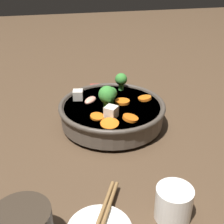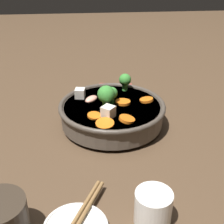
# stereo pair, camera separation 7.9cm
# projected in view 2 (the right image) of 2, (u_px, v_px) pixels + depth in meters

# --- Properties ---
(ground_plane) EXTENTS (3.00, 3.00, 0.00)m
(ground_plane) POSITION_uv_depth(u_px,v_px,m) (112.00, 125.00, 0.81)
(ground_plane) COLOR #4C3826
(stirfry_bowl) EXTENTS (0.27, 0.27, 0.12)m
(stirfry_bowl) POSITION_uv_depth(u_px,v_px,m) (112.00, 111.00, 0.79)
(stirfry_bowl) COLOR #51473D
(stirfry_bowl) RESTS_ON ground_plane
(tea_cup) EXTENTS (0.06, 0.06, 0.06)m
(tea_cup) POSITION_uv_depth(u_px,v_px,m) (153.00, 207.00, 0.52)
(tea_cup) COLOR white
(tea_cup) RESTS_ON ground_plane
(napkin) EXTENTS (0.12, 0.09, 0.00)m
(napkin) POSITION_uv_depth(u_px,v_px,m) (115.00, 88.00, 1.02)
(napkin) COLOR #A33833
(napkin) RESTS_ON ground_plane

